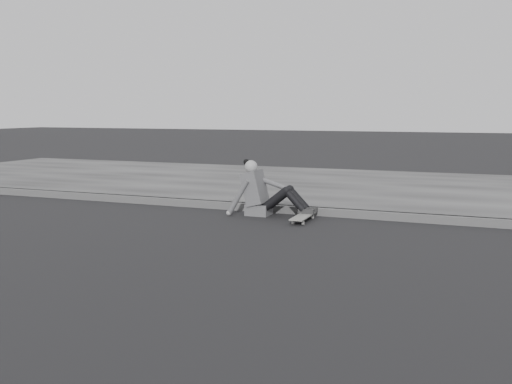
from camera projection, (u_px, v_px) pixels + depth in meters
ground at (364, 263)px, 6.14m from camera, size 80.00×80.00×0.00m
curb at (396, 216)px, 8.52m from camera, size 24.00×0.16×0.12m
sidewalk at (416, 190)px, 11.31m from camera, size 24.00×6.00×0.12m
skateboard at (303, 217)px, 8.45m from camera, size 0.20×0.78×0.09m
seated_woman at (263, 193)px, 8.90m from camera, size 1.38×0.46×0.88m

